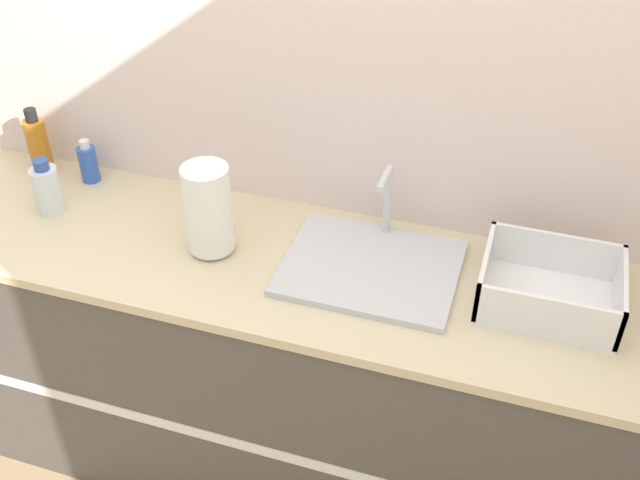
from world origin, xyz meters
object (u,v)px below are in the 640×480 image
Objects in this scene: sink at (371,264)px; bottle_blue at (88,163)px; dish_rack at (549,291)px; bottle_amber at (39,145)px; paper_towel_roll at (208,210)px; bottle_clear at (47,188)px.

sink is 3.29× the size of bottle_blue.
dish_rack is 1.63m from bottle_amber.
paper_towel_roll is 0.55m from bottle_clear.
paper_towel_roll is 0.77× the size of dish_rack.
paper_towel_roll reaches higher than bottle_amber.
dish_rack is at bearing 3.27° from paper_towel_roll.
dish_rack is at bearing -5.57° from bottle_amber.
bottle_blue reaches higher than dish_rack.
paper_towel_roll reaches higher than dish_rack.
bottle_blue is (-0.53, 0.22, -0.07)m from paper_towel_roll.
paper_towel_roll is (-0.45, -0.05, 0.12)m from sink.
bottle_amber is (-0.17, -0.01, 0.04)m from bottle_blue.
dish_rack is (0.47, 0.00, 0.03)m from sink.
paper_towel_roll reaches higher than sink.
paper_towel_roll reaches higher than bottle_blue.
paper_towel_roll is at bearing -16.80° from bottle_amber.
dish_rack is at bearing 0.92° from bottle_clear.
bottle_blue is at bearing 83.27° from bottle_clear.
bottle_amber is (-0.70, 0.21, -0.04)m from paper_towel_roll.
bottle_amber reaches higher than bottle_blue.
paper_towel_roll is 0.93m from dish_rack.
bottle_clear is at bearing -50.45° from bottle_amber.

